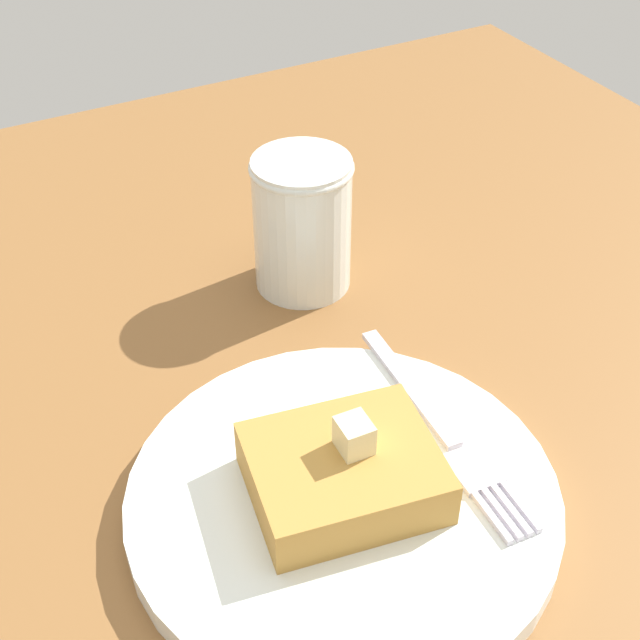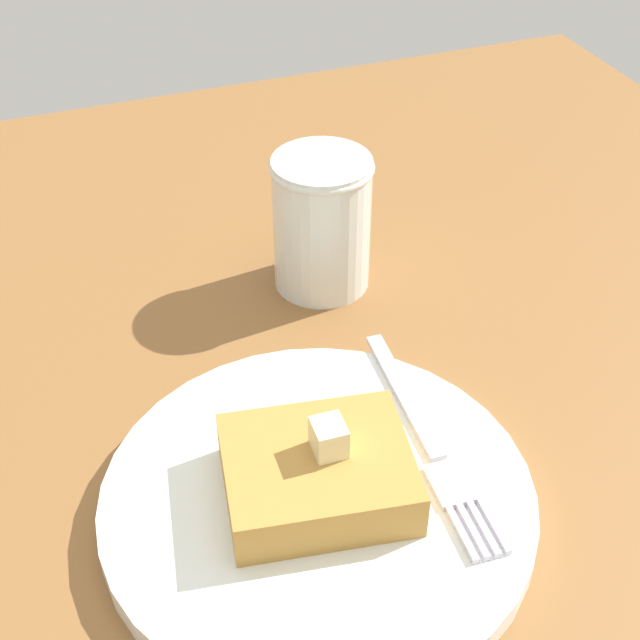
% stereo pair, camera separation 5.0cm
% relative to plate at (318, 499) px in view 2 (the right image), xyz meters
% --- Properties ---
extents(table_surface, '(0.91, 0.91, 0.02)m').
position_rel_plate_xyz_m(table_surface, '(0.05, -0.01, -0.02)').
color(table_surface, brown).
rests_on(table_surface, ground).
extents(plate, '(0.22, 0.22, 0.01)m').
position_rel_plate_xyz_m(plate, '(0.00, 0.00, 0.00)').
color(plate, white).
rests_on(plate, table_surface).
extents(toast_slice_center, '(0.09, 0.10, 0.03)m').
position_rel_plate_xyz_m(toast_slice_center, '(0.00, -0.00, 0.02)').
color(toast_slice_center, '#B58339').
rests_on(toast_slice_center, plate).
extents(butter_pat_primary, '(0.02, 0.02, 0.02)m').
position_rel_plate_xyz_m(butter_pat_primary, '(0.00, -0.00, 0.04)').
color(butter_pat_primary, beige).
rests_on(butter_pat_primary, toast_slice_center).
extents(fork, '(0.16, 0.02, 0.00)m').
position_rel_plate_xyz_m(fork, '(0.00, -0.07, 0.01)').
color(fork, silver).
rests_on(fork, plate).
extents(syrup_jar, '(0.07, 0.07, 0.09)m').
position_rel_plate_xyz_m(syrup_jar, '(0.18, -0.07, 0.03)').
color(syrup_jar, '#5E2B07').
rests_on(syrup_jar, table_surface).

